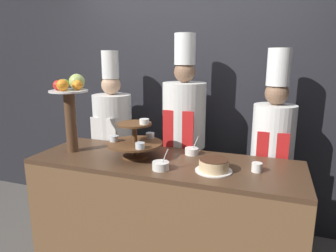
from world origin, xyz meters
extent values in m
cube|color=#232328|center=(0.00, 1.27, 1.40)|extent=(10.00, 0.06, 2.80)
cube|color=brown|center=(0.00, 0.34, 0.45)|extent=(2.08, 0.69, 0.90)
cube|color=#4C3321|center=(0.00, 0.34, 0.92)|extent=(2.08, 0.69, 0.03)
cylinder|color=brown|center=(-0.24, 0.33, 0.94)|extent=(0.20, 0.20, 0.02)
cylinder|color=brown|center=(-0.24, 0.33, 1.08)|extent=(0.04, 0.04, 0.28)
cylinder|color=brown|center=(-0.24, 0.33, 1.05)|extent=(0.44, 0.44, 0.02)
cylinder|color=brown|center=(-0.24, 0.33, 1.21)|extent=(0.27, 0.27, 0.02)
cylinder|color=silver|center=(-0.13, 0.20, 1.08)|extent=(0.07, 0.07, 0.04)
cylinder|color=red|center=(-0.13, 0.20, 1.07)|extent=(0.06, 0.06, 0.03)
cylinder|color=silver|center=(-0.18, 0.49, 1.08)|extent=(0.07, 0.07, 0.04)
cylinder|color=green|center=(-0.18, 0.49, 1.07)|extent=(0.06, 0.06, 0.03)
cylinder|color=silver|center=(-0.41, 0.31, 1.08)|extent=(0.07, 0.07, 0.04)
cylinder|color=beige|center=(-0.41, 0.31, 1.07)|extent=(0.06, 0.06, 0.03)
cylinder|color=white|center=(-0.15, 0.32, 1.23)|extent=(0.07, 0.07, 0.04)
cylinder|color=brown|center=(-0.80, 0.30, 1.19)|extent=(0.09, 0.09, 0.50)
cylinder|color=white|center=(-0.80, 0.30, 1.44)|extent=(0.31, 0.31, 0.01)
sphere|color=orange|center=(-0.73, 0.32, 1.49)|extent=(0.08, 0.08, 0.08)
sphere|color=#ADC160|center=(-0.77, 0.37, 1.52)|extent=(0.13, 0.13, 0.13)
sphere|color=#84B742|center=(-0.87, 0.34, 1.49)|extent=(0.09, 0.09, 0.09)
sphere|color=red|center=(-0.87, 0.26, 1.49)|extent=(0.08, 0.08, 0.08)
sphere|color=orange|center=(-0.80, 0.23, 1.50)|extent=(0.09, 0.09, 0.09)
cylinder|color=white|center=(0.41, 0.25, 0.94)|extent=(0.26, 0.26, 0.01)
cylinder|color=#E0BC89|center=(0.41, 0.25, 0.98)|extent=(0.21, 0.21, 0.08)
cylinder|color=#472819|center=(0.41, 0.25, 1.02)|extent=(0.20, 0.20, 0.01)
cylinder|color=white|center=(0.69, 0.34, 0.97)|extent=(0.07, 0.07, 0.06)
cylinder|color=white|center=(0.05, 0.15, 0.96)|extent=(0.12, 0.12, 0.06)
cylinder|color=#BCBCC1|center=(0.08, 0.15, 1.04)|extent=(0.05, 0.01, 0.11)
cylinder|color=white|center=(0.17, 0.55, 0.96)|extent=(0.11, 0.11, 0.05)
cylinder|color=#BCBCC1|center=(0.20, 0.55, 1.03)|extent=(0.05, 0.01, 0.11)
cube|color=black|center=(-0.75, 0.89, 0.41)|extent=(0.29, 0.16, 0.82)
cylinder|color=silver|center=(-0.75, 0.89, 1.09)|extent=(0.39, 0.39, 0.53)
cube|color=white|center=(-0.75, 0.71, 0.98)|extent=(0.27, 0.01, 0.34)
sphere|color=tan|center=(-0.75, 0.89, 1.44)|extent=(0.19, 0.19, 0.19)
cylinder|color=white|center=(-0.75, 0.89, 1.64)|extent=(0.16, 0.16, 0.27)
cube|color=#28282D|center=(0.00, 0.89, 0.45)|extent=(0.30, 0.16, 0.89)
cylinder|color=silver|center=(0.00, 0.89, 1.19)|extent=(0.39, 0.39, 0.60)
cube|color=red|center=(0.00, 0.70, 1.07)|extent=(0.28, 0.01, 0.38)
sphere|color=#846047|center=(0.00, 0.89, 1.58)|extent=(0.19, 0.19, 0.19)
cylinder|color=white|center=(0.00, 0.89, 1.78)|extent=(0.19, 0.19, 0.27)
cube|color=#28282D|center=(0.79, 0.89, 0.41)|extent=(0.26, 0.14, 0.81)
cylinder|color=white|center=(0.79, 0.89, 1.07)|extent=(0.35, 0.35, 0.52)
cube|color=red|center=(0.79, 0.72, 0.97)|extent=(0.25, 0.01, 0.33)
sphere|color=#846047|center=(0.79, 0.89, 1.42)|extent=(0.19, 0.19, 0.19)
cylinder|color=white|center=(0.79, 0.89, 1.63)|extent=(0.18, 0.18, 0.30)
camera|label=1|loc=(0.76, -1.71, 1.71)|focal=32.00mm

